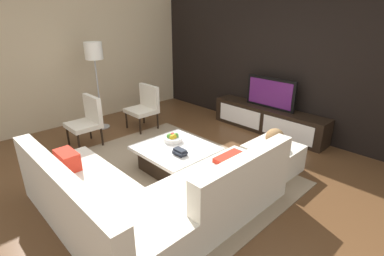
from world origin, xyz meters
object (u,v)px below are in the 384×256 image
accent_chair_near (88,118)px  ottoman (272,158)px  decorative_ball (275,137)px  book_stack (180,152)px  floor_lamp (94,56)px  television (270,93)px  sectional_couch (148,197)px  coffee_table (176,158)px  accent_chair_far (145,104)px  fruit_bowl (173,138)px  media_console (268,120)px

accent_chair_near → ottoman: size_ratio=1.24×
decorative_ball → book_stack: size_ratio=1.29×
floor_lamp → television: bearing=42.0°
sectional_couch → coffee_table: (-0.61, 0.94, -0.08)m
accent_chair_far → book_stack: bearing=-16.7°
sectional_couch → fruit_bowl: (-0.79, 1.04, 0.15)m
coffee_table → ottoman: (0.99, 1.03, -0.00)m
floor_lamp → ottoman: (3.37, 0.98, -1.25)m
ottoman → fruit_bowl: bearing=-141.4°
television → coffee_table: bearing=-92.5°
ottoman → fruit_bowl: 1.52m
ottoman → accent_chair_near: bearing=-151.2°
floor_lamp → book_stack: floor_lamp is taller
accent_chair_near → sectional_couch: bearing=-5.3°
accent_chair_near → fruit_bowl: size_ratio=3.11×
fruit_bowl → decorative_ball: decorative_ball is taller
media_console → television: (0.00, 0.00, 0.54)m
television → fruit_bowl: bearing=-97.3°
sectional_couch → accent_chair_far: bearing=145.2°
accent_chair_far → media_console: bearing=46.4°
fruit_bowl → accent_chair_far: bearing=158.9°
media_console → floor_lamp: floor_lamp is taller
media_console → fruit_bowl: (-0.28, -2.20, 0.18)m
media_console → accent_chair_near: (-1.88, -2.79, 0.24)m
ottoman → fruit_bowl: size_ratio=2.50×
media_console → coffee_table: 2.30m
media_console → accent_chair_near: accent_chair_near is taller
decorative_ball → sectional_couch: bearing=-100.8°
television → floor_lamp: size_ratio=0.59×
coffee_table → fruit_bowl: size_ratio=3.72×
media_console → fruit_bowl: fruit_bowl is taller
coffee_table → ottoman: size_ratio=1.49×
media_console → fruit_bowl: size_ratio=8.29×
ottoman → decorative_ball: size_ratio=2.62×
coffee_table → book_stack: book_stack is taller
accent_chair_near → television: bearing=61.3°
sectional_couch → coffee_table: 1.12m
media_console → coffee_table: (-0.10, -2.30, -0.05)m
fruit_bowl → accent_chair_far: 1.69m
floor_lamp → book_stack: (2.60, -0.17, -1.03)m
television → decorative_ball: television is taller
media_console → ottoman: size_ratio=3.32×
coffee_table → decorative_ball: 1.47m
sectional_couch → floor_lamp: bearing=161.6°
media_console → book_stack: media_console is taller
floor_lamp → coffee_table: bearing=-1.4°
floor_lamp → ottoman: floor_lamp is taller
coffee_table → accent_chair_near: bearing=-164.7°
accent_chair_near → book_stack: 2.04m
sectional_couch → fruit_bowl: sectional_couch is taller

